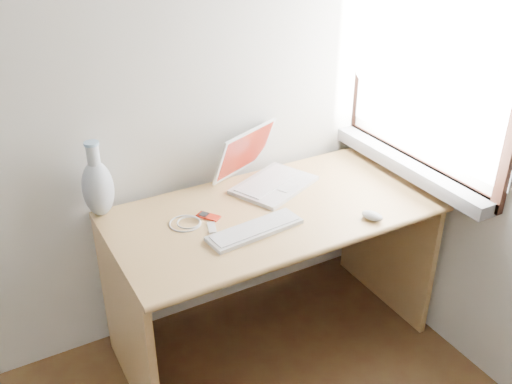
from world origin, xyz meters
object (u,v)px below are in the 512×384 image
desk (263,240)px  external_keyboard (255,230)px  vase (98,186)px  laptop (269,171)px

desk → external_keyboard: external_keyboard is taller
desk → external_keyboard: bearing=-126.7°
external_keyboard → desk: bearing=47.7°
desk → vase: (-0.64, 0.22, 0.34)m
desk → external_keyboard: (-0.15, -0.20, 0.22)m
external_keyboard → vase: bearing=133.6°
desk → vase: vase is taller
external_keyboard → vase: 0.66m
desk → vase: bearing=161.0°
laptop → vase: 0.75m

